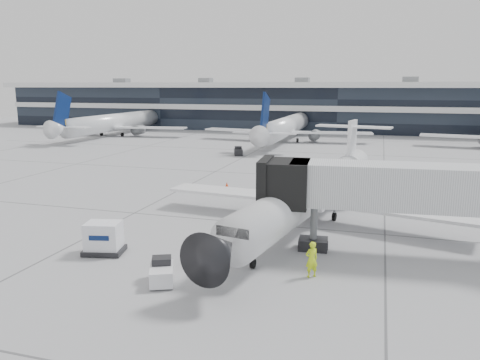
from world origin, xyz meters
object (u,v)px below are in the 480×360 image
(regional_jet, at_px, (312,192))
(baggage_tug, at_px, (162,272))
(jet_bridge, at_px, (428,189))
(ramp_worker, at_px, (312,259))
(cargo_uld, at_px, (104,238))

(regional_jet, xyz_separation_m, baggage_tug, (-6.02, -13.81, -1.84))
(regional_jet, relative_size, jet_bridge, 1.65)
(regional_jet, height_order, ramp_worker, regional_jet)
(cargo_uld, bearing_deg, baggage_tug, -41.81)
(regional_jet, relative_size, cargo_uld, 11.12)
(jet_bridge, height_order, ramp_worker, jet_bridge)
(regional_jet, height_order, cargo_uld, regional_jet)
(jet_bridge, bearing_deg, baggage_tug, -153.96)
(ramp_worker, height_order, baggage_tug, ramp_worker)
(ramp_worker, bearing_deg, jet_bridge, -177.53)
(baggage_tug, height_order, cargo_uld, cargo_uld)
(regional_jet, relative_size, baggage_tug, 12.93)
(jet_bridge, distance_m, ramp_worker, 8.65)
(regional_jet, bearing_deg, jet_bridge, -26.00)
(jet_bridge, distance_m, baggage_tug, 16.45)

